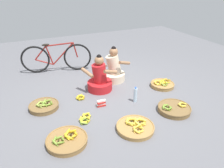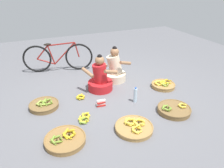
# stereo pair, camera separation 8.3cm
# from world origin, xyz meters

# --- Properties ---
(ground_plane) EXTENTS (10.00, 10.00, 0.00)m
(ground_plane) POSITION_xyz_m (0.00, 0.00, 0.00)
(ground_plane) COLOR slate
(vendor_woman_front) EXTENTS (0.69, 0.52, 0.78)m
(vendor_woman_front) POSITION_xyz_m (-0.06, 0.30, 0.25)
(vendor_woman_front) COLOR red
(vendor_woman_front) RESTS_ON ground
(vendor_woman_behind) EXTENTS (0.67, 0.54, 0.81)m
(vendor_woman_behind) POSITION_xyz_m (0.40, 0.59, 0.26)
(vendor_woman_behind) COLOR beige
(vendor_woman_behind) RESTS_ON ground
(bicycle_leaning) EXTENTS (1.66, 0.47, 0.73)m
(bicycle_leaning) POSITION_xyz_m (-0.66, 1.65, 0.36)
(bicycle_leaning) COLOR black
(bicycle_leaning) RESTS_ON ground
(banana_basket_back_center) EXTENTS (0.61, 0.61, 0.15)m
(banana_basket_back_center) POSITION_xyz_m (-0.03, -1.16, 0.05)
(banana_basket_back_center) COLOR #A87F47
(banana_basket_back_center) RESTS_ON ground
(banana_basket_back_right) EXTENTS (0.60, 0.60, 0.16)m
(banana_basket_back_right) POSITION_xyz_m (-1.09, -1.02, 0.05)
(banana_basket_back_right) COLOR olive
(banana_basket_back_right) RESTS_ON ground
(banana_basket_near_vendor) EXTENTS (0.51, 0.51, 0.15)m
(banana_basket_near_vendor) POSITION_xyz_m (1.23, -0.15, 0.05)
(banana_basket_near_vendor) COLOR #A87F47
(banana_basket_near_vendor) RESTS_ON ground
(banana_basket_front_left) EXTENTS (0.53, 0.53, 0.16)m
(banana_basket_front_left) POSITION_xyz_m (-1.25, 0.05, 0.05)
(banana_basket_front_left) COLOR brown
(banana_basket_front_left) RESTS_ON ground
(banana_basket_front_right) EXTENTS (0.59, 0.59, 0.16)m
(banana_basket_front_right) POSITION_xyz_m (0.85, -1.01, 0.05)
(banana_basket_front_right) COLOR brown
(banana_basket_front_right) RESTS_ON ground
(loose_bananas_near_bicycle) EXTENTS (0.21, 0.21, 0.09)m
(loose_bananas_near_bicycle) POSITION_xyz_m (-0.54, 0.10, 0.03)
(loose_bananas_near_bicycle) COLOR gold
(loose_bananas_near_bicycle) RESTS_ON ground
(loose_bananas_mid_right) EXTENTS (0.26, 0.30, 0.09)m
(loose_bananas_mid_right) POSITION_xyz_m (-0.68, -0.60, 0.03)
(loose_bananas_mid_right) COLOR #8CAD38
(loose_bananas_mid_right) RESTS_ON ground
(water_bottle) EXTENTS (0.07, 0.07, 0.31)m
(water_bottle) POSITION_xyz_m (0.38, -0.44, 0.15)
(water_bottle) COLOR silver
(water_bottle) RESTS_ON ground
(packet_carton_stack) EXTENTS (0.18, 0.08, 0.12)m
(packet_carton_stack) POSITION_xyz_m (-0.27, -0.32, 0.06)
(packet_carton_stack) COLOR red
(packet_carton_stack) RESTS_ON ground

